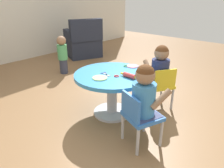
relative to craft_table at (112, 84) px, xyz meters
name	(u,v)px	position (x,y,z in m)	size (l,w,h in m)	color
ground_plane	(112,113)	(0.00, 0.00, -0.38)	(10.00, 10.00, 0.00)	olive
craft_table	(112,84)	(0.00, 0.00, 0.00)	(0.85, 0.85, 0.51)	silver
child_chair_left	(139,116)	(-0.25, -0.55, -0.08)	(0.39, 0.39, 0.54)	#B7B7BC
seated_child_left	(144,93)	(-0.21, -0.56, 0.15)	(0.42, 0.37, 0.51)	#3F4772
child_chair_right	(160,85)	(0.50, -0.34, -0.08)	(0.41, 0.41, 0.54)	#B7B7BC
seated_child_right	(160,66)	(0.52, -0.31, 0.15)	(0.41, 0.44, 0.51)	#3F4772
armchair_dark	(83,43)	(1.46, 2.15, -0.07)	(0.93, 0.94, 0.85)	#232838
toddler_standing	(62,54)	(0.47, 1.57, -0.02)	(0.17, 0.17, 0.67)	#33384C
rolling_pin	(129,76)	(0.02, -0.22, 0.15)	(0.05, 0.23, 0.05)	#D83F3F
craft_scissors	(105,74)	(-0.07, 0.05, 0.13)	(0.08, 0.14, 0.01)	silver
playdough_blob_0	(100,78)	(-0.19, 0.00, 0.13)	(0.16, 0.16, 0.01)	#B2E58C
playdough_blob_1	(133,66)	(0.35, -0.03, 0.13)	(0.15, 0.15, 0.01)	pink
cookie_cutter_0	(116,76)	(-0.04, -0.10, 0.13)	(0.05, 0.05, 0.01)	red
cookie_cutter_1	(126,66)	(0.30, 0.03, 0.13)	(0.07, 0.07, 0.01)	#4CB259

